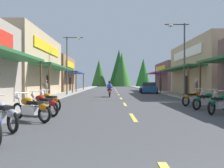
% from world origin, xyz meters
% --- Properties ---
extents(ground, '(10.37, 96.60, 0.10)m').
position_xyz_m(ground, '(0.00, 33.30, -0.05)').
color(ground, '#424244').
extents(sidewalk_left, '(2.10, 96.60, 0.12)m').
position_xyz_m(sidewalk_left, '(-6.23, 33.30, 0.06)').
color(sidewalk_left, '#9E9991').
rests_on(sidewalk_left, ground).
extents(sidewalk_right, '(2.10, 96.60, 0.12)m').
position_xyz_m(sidewalk_right, '(6.23, 33.30, 0.06)').
color(sidewalk_right, gray).
rests_on(sidewalk_right, ground).
extents(centerline_dashes, '(0.16, 74.77, 0.01)m').
position_xyz_m(centerline_dashes, '(0.00, 38.73, 0.01)').
color(centerline_dashes, '#E0C64C').
rests_on(centerline_dashes, ground).
extents(storefront_left_middle, '(10.49, 13.36, 6.22)m').
position_xyz_m(storefront_left_middle, '(-11.60, 23.82, 3.11)').
color(storefront_left_middle, tan).
rests_on(storefront_left_middle, ground).
extents(storefront_left_far, '(9.24, 10.50, 5.31)m').
position_xyz_m(storefront_left_far, '(-10.96, 37.34, 2.66)').
color(storefront_left_far, olive).
rests_on(storefront_left_far, ground).
extents(storefront_right_middle, '(10.16, 13.42, 5.78)m').
position_xyz_m(storefront_right_middle, '(11.43, 25.47, 2.89)').
color(storefront_right_middle, tan).
rests_on(storefront_right_middle, ground).
extents(storefront_right_far, '(8.41, 10.26, 4.59)m').
position_xyz_m(storefront_right_far, '(10.54, 39.04, 2.30)').
color(storefront_right_far, brown).
rests_on(storefront_right_far, ground).
extents(streetlamp_left, '(2.14, 0.30, 6.28)m').
position_xyz_m(streetlamp_left, '(-5.26, 25.17, 4.09)').
color(streetlamp_left, '#474C51').
rests_on(streetlamp_left, ground).
extents(streetlamp_right, '(2.14, 0.30, 6.59)m').
position_xyz_m(streetlamp_right, '(5.27, 20.45, 4.26)').
color(streetlamp_right, '#474C51').
rests_on(streetlamp_right, ground).
extents(motorcycle_parked_right_3, '(1.66, 1.50, 1.04)m').
position_xyz_m(motorcycle_parked_right_3, '(4.00, 9.93, 0.49)').
color(motorcycle_parked_right_3, black).
rests_on(motorcycle_parked_right_3, ground).
extents(motorcycle_parked_right_4, '(1.86, 1.24, 1.04)m').
position_xyz_m(motorcycle_parked_right_4, '(4.08, 11.70, 0.49)').
color(motorcycle_parked_right_4, black).
rests_on(motorcycle_parked_right_4, ground).
extents(motorcycle_parked_right_5, '(1.84, 1.26, 1.04)m').
position_xyz_m(motorcycle_parked_right_5, '(4.15, 13.78, 0.49)').
color(motorcycle_parked_right_5, black).
rests_on(motorcycle_parked_right_5, ground).
extents(motorcycle_parked_left_1, '(1.61, 1.56, 1.04)m').
position_xyz_m(motorcycle_parked_left_1, '(-4.16, 6.22, 0.49)').
color(motorcycle_parked_left_1, black).
rests_on(motorcycle_parked_left_1, ground).
extents(motorcycle_parked_left_2, '(1.84, 1.27, 1.04)m').
position_xyz_m(motorcycle_parked_left_2, '(-3.82, 7.86, 0.49)').
color(motorcycle_parked_left_2, black).
rests_on(motorcycle_parked_left_2, ground).
extents(motorcycle_parked_left_3, '(1.70, 1.46, 1.04)m').
position_xyz_m(motorcycle_parked_left_3, '(-3.81, 9.44, 0.49)').
color(motorcycle_parked_left_3, black).
rests_on(motorcycle_parked_left_3, ground).
extents(motorcycle_parked_left_4, '(1.56, 1.61, 1.04)m').
position_xyz_m(motorcycle_parked_left_4, '(-4.00, 11.28, 0.49)').
color(motorcycle_parked_left_4, black).
rests_on(motorcycle_parked_left_4, ground).
extents(rider_cruising_lead, '(0.60, 2.14, 1.57)m').
position_xyz_m(rider_cruising_lead, '(-1.01, 22.52, 0.66)').
color(rider_cruising_lead, black).
rests_on(rider_cruising_lead, ground).
extents(pedestrian_browsing, '(0.42, 0.48, 1.65)m').
position_xyz_m(pedestrian_browsing, '(5.91, 18.34, 0.95)').
color(pedestrian_browsing, '#B2A599').
rests_on(pedestrian_browsing, ground).
extents(pedestrian_waiting, '(0.49, 0.41, 1.64)m').
position_xyz_m(pedestrian_waiting, '(-6.29, 19.29, 0.95)').
color(pedestrian_waiting, '#B2A599').
rests_on(pedestrian_waiting, ground).
extents(parked_car_curbside, '(2.22, 4.38, 1.40)m').
position_xyz_m(parked_car_curbside, '(3.98, 30.85, 0.69)').
color(parked_car_curbside, '#1E4C8C').
rests_on(parked_car_curbside, ground).
extents(treeline_backdrop, '(20.75, 12.25, 13.01)m').
position_xyz_m(treeline_backdrop, '(2.15, 83.43, 5.53)').
color(treeline_backdrop, '#2F6023').
rests_on(treeline_backdrop, ground).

